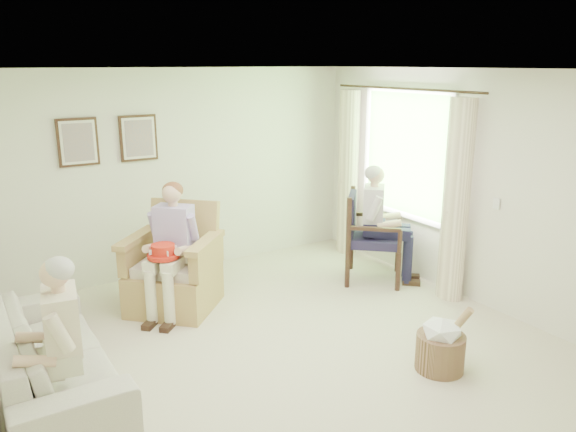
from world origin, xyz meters
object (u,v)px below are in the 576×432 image
(wicker_armchair, at_px, (172,276))
(person_wicker, at_px, (175,239))
(wood_armchair, at_px, (370,232))
(person_dark, at_px, (380,215))
(person_sofa, at_px, (58,335))
(red_hat, at_px, (163,252))
(sofa, at_px, (51,353))
(hatbox, at_px, (441,344))

(wicker_armchair, distance_m, person_wicker, 0.49)
(wicker_armchair, relative_size, wood_armchair, 1.06)
(wood_armchair, relative_size, person_wicker, 0.78)
(wicker_armchair, bearing_deg, person_dark, 30.43)
(person_sofa, distance_m, red_hat, 1.83)
(sofa, distance_m, red_hat, 1.54)
(sofa, relative_size, person_sofa, 1.70)
(person_sofa, bearing_deg, sofa, -170.91)
(red_hat, height_order, hatbox, red_hat)
(person_dark, height_order, red_hat, person_dark)
(hatbox, bearing_deg, red_hat, 127.23)
(red_hat, bearing_deg, sofa, -149.49)
(sofa, bearing_deg, hatbox, -116.84)
(sofa, distance_m, person_dark, 3.96)
(red_hat, distance_m, hatbox, 2.88)
(sofa, bearing_deg, person_wicker, -58.98)
(wicker_armchair, distance_m, red_hat, 0.51)
(person_wicker, bearing_deg, red_hat, -100.83)
(wicker_armchair, relative_size, person_wicker, 0.82)
(wood_armchair, height_order, hatbox, wood_armchair)
(person_sofa, distance_m, hatbox, 3.17)
(wicker_armchair, xyz_separation_m, person_sofa, (-1.45, -1.60, 0.37))
(person_dark, height_order, hatbox, person_dark)
(red_hat, bearing_deg, person_wicker, 34.46)
(person_wicker, bearing_deg, hatbox, -12.54)
(wicker_armchair, xyz_separation_m, red_hat, (-0.18, -0.28, 0.39))
(wood_armchair, bearing_deg, hatbox, -161.49)
(person_dark, relative_size, hatbox, 2.26)
(person_wicker, xyz_separation_m, person_sofa, (-1.45, -1.45, -0.10))
(person_dark, bearing_deg, red_hat, 124.65)
(wood_armchair, distance_m, hatbox, 2.31)
(person_dark, bearing_deg, hatbox, -163.43)
(red_hat, bearing_deg, wood_armchair, -3.60)
(person_dark, bearing_deg, sofa, 138.02)
(wicker_armchair, distance_m, sofa, 1.78)
(hatbox, bearing_deg, wood_armchair, 66.39)
(person_dark, bearing_deg, wood_armchair, 42.12)
(person_sofa, bearing_deg, wicker_armchair, 146.86)
(red_hat, xyz_separation_m, hatbox, (1.72, -2.26, -0.51))
(wood_armchair, relative_size, person_dark, 0.76)
(person_wicker, bearing_deg, person_sofa, -90.37)
(person_sofa, bearing_deg, wood_armchair, 115.61)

